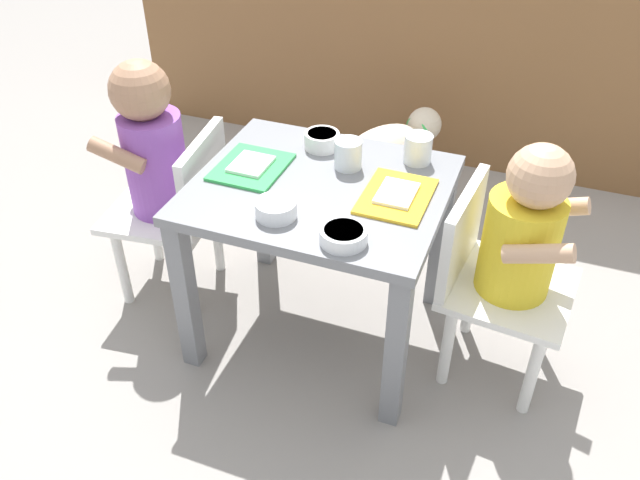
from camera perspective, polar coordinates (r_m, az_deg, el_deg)
name	(u,v)px	position (r m, az deg, el deg)	size (l,w,h in m)	color
ground_plane	(320,327)	(1.81, 0.00, -7.56)	(7.00, 7.00, 0.00)	gray
kitchen_cabinet_back	(433,33)	(2.55, 9.72, 17.24)	(2.25, 0.31, 0.86)	brown
dining_table	(320,215)	(1.57, 0.00, 2.20)	(0.58, 0.50, 0.46)	slate
seated_child_left	(158,159)	(1.74, -13.81, 6.85)	(0.31, 0.31, 0.68)	white
seated_child_right	(515,242)	(1.51, 16.53, -0.14)	(0.31, 0.31, 0.64)	white
dog	(388,152)	(2.16, 5.90, 7.56)	(0.32, 0.42, 0.31)	beige
food_tray_left	(251,166)	(1.59, -5.97, 6.36)	(0.16, 0.18, 0.02)	green
food_tray_right	(396,195)	(1.48, 6.63, 3.85)	(0.15, 0.20, 0.02)	gold
water_cup_left	(418,150)	(1.61, 8.45, 7.67)	(0.07, 0.07, 0.07)	white
water_cup_right	(348,156)	(1.57, 2.45, 7.31)	(0.07, 0.07, 0.07)	white
veggie_bowl_near	(343,235)	(1.33, 2.04, 0.44)	(0.10, 0.10, 0.03)	white
veggie_bowl_far	(276,208)	(1.41, -3.84, 2.75)	(0.09, 0.09, 0.04)	white
cereal_bowl_left_side	(322,140)	(1.66, 0.17, 8.67)	(0.09, 0.09, 0.04)	white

